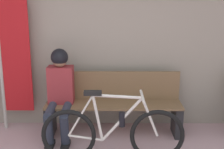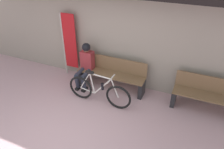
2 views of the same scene
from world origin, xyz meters
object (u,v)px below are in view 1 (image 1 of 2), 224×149
object	(u,v)px
person_seated	(60,88)
banner_pole	(12,59)
park_bench_near	(114,105)
bicycle	(113,133)

from	to	relation	value
person_seated	banner_pole	bearing A→B (deg)	157.80
park_bench_near	person_seated	xyz separation A→B (m)	(-0.71, -0.12, 0.28)
person_seated	banner_pole	distance (m)	0.82
park_bench_near	banner_pole	distance (m)	1.55
banner_pole	person_seated	bearing A→B (deg)	-22.20
bicycle	banner_pole	distance (m)	1.81
bicycle	person_seated	world-z (taller)	person_seated
park_bench_near	banner_pole	bearing A→B (deg)	173.38
banner_pole	bicycle	bearing A→B (deg)	-33.28
park_bench_near	banner_pole	world-z (taller)	banner_pole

